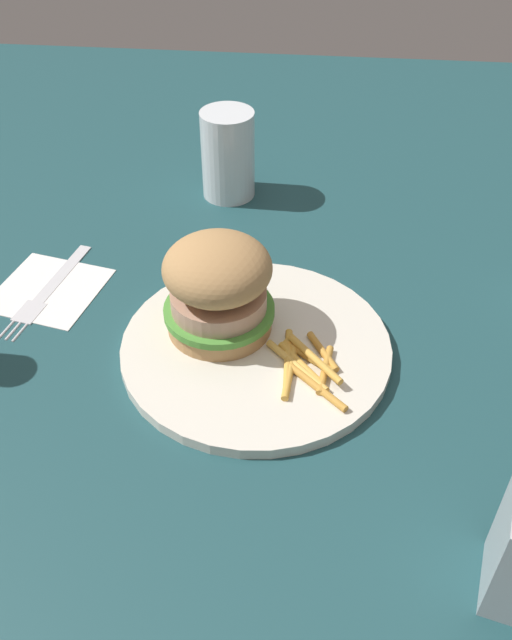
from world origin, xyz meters
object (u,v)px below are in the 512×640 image
sandwich (217,289)px  fork (48,288)px  drink_glass (228,160)px  napkin (49,289)px  plate (256,347)px  fries_pile (306,365)px

sandwich → fork: 0.22m
sandwich → drink_glass: bearing=5.6°
napkin → drink_glass: bearing=-37.3°
plate → napkin: plate is taller
napkin → fork: 0.00m
plate → sandwich: (0.02, 0.04, 0.06)m
fries_pile → fork: bearing=70.2°
plate → drink_glass: 0.31m
plate → sandwich: bearing=66.0°
fries_pile → drink_glass: 0.35m
napkin → fork: bearing=168.6°
sandwich → fork: bearing=74.3°
fries_pile → drink_glass: (0.33, 0.12, 0.03)m
sandwich → fries_pile: 0.11m
plate → napkin: (0.08, 0.24, -0.01)m
drink_glass → napkin: bearing=142.7°
fork → drink_glass: size_ratio=1.52×
fries_pile → napkin: (0.11, 0.29, -0.02)m
plate → fries_pile: 0.06m
plate → sandwich: sandwich is taller
fork → drink_glass: (0.23, -0.17, 0.05)m
drink_glass → plate: bearing=-167.4°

